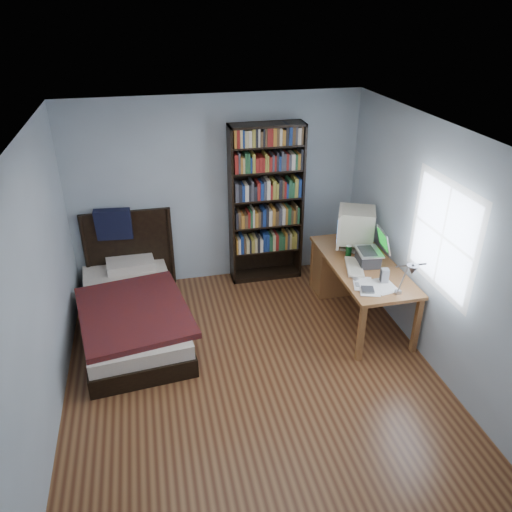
% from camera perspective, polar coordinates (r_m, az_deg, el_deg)
% --- Properties ---
extents(room, '(4.20, 4.24, 2.50)m').
position_cam_1_polar(room, '(4.72, -0.24, -1.29)').
color(room, '#4E2817').
rests_on(room, ground).
extents(desk, '(0.75, 1.69, 0.73)m').
position_cam_1_polar(desk, '(6.54, 10.18, -1.29)').
color(desk, brown).
rests_on(desk, floor).
extents(crt_monitor, '(0.60, 0.55, 0.52)m').
position_cam_1_polar(crt_monitor, '(6.24, 11.18, 3.37)').
color(crt_monitor, beige).
rests_on(crt_monitor, desk).
extents(laptop, '(0.38, 0.38, 0.43)m').
position_cam_1_polar(laptop, '(5.96, 12.88, 0.09)').
color(laptop, '#2D2D30').
rests_on(laptop, desk).
extents(desk_lamp, '(0.22, 0.50, 0.59)m').
position_cam_1_polar(desk_lamp, '(4.97, 17.25, -1.74)').
color(desk_lamp, '#99999E').
rests_on(desk_lamp, desk).
extents(keyboard, '(0.30, 0.49, 0.04)m').
position_cam_1_polar(keyboard, '(5.88, 11.17, -1.25)').
color(keyboard, beige).
rests_on(keyboard, desk).
extents(speaker, '(0.09, 0.09, 0.16)m').
position_cam_1_polar(speaker, '(5.65, 14.48, -2.19)').
color(speaker, gray).
rests_on(speaker, desk).
extents(soda_can, '(0.07, 0.07, 0.13)m').
position_cam_1_polar(soda_can, '(6.13, 10.54, 0.58)').
color(soda_can, '#083D12').
rests_on(soda_can, desk).
extents(mouse, '(0.06, 0.11, 0.04)m').
position_cam_1_polar(mouse, '(6.23, 11.07, 0.51)').
color(mouse, silver).
rests_on(mouse, desk).
extents(phone_silver, '(0.07, 0.11, 0.02)m').
position_cam_1_polar(phone_silver, '(5.66, 11.24, -2.53)').
color(phone_silver, silver).
rests_on(phone_silver, desk).
extents(phone_grey, '(0.06, 0.09, 0.02)m').
position_cam_1_polar(phone_grey, '(5.55, 11.50, -3.24)').
color(phone_grey, gray).
rests_on(phone_grey, desk).
extents(external_drive, '(0.16, 0.16, 0.03)m').
position_cam_1_polar(external_drive, '(5.46, 12.63, -3.82)').
color(external_drive, gray).
rests_on(external_drive, desk).
extents(bookshelf, '(0.96, 0.30, 2.14)m').
position_cam_1_polar(bookshelf, '(6.63, 1.17, 5.87)').
color(bookshelf, black).
rests_on(bookshelf, floor).
extents(bed, '(1.37, 2.27, 1.16)m').
position_cam_1_polar(bed, '(6.12, -13.94, -5.70)').
color(bed, black).
rests_on(bed, floor).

